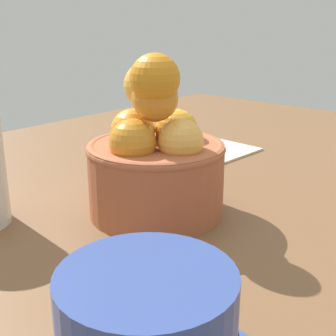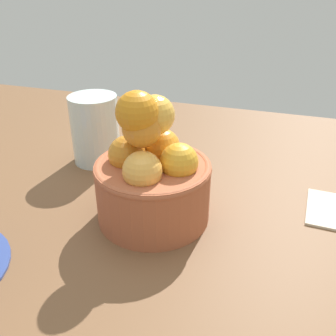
# 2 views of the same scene
# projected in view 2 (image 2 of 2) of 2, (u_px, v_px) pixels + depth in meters

# --- Properties ---
(ground_plane) EXTENTS (1.27, 0.86, 0.03)m
(ground_plane) POSITION_uv_depth(u_px,v_px,m) (154.00, 227.00, 0.47)
(ground_plane) COLOR brown
(terracotta_bowl) EXTENTS (0.14, 0.14, 0.16)m
(terracotta_bowl) POSITION_uv_depth(u_px,v_px,m) (152.00, 175.00, 0.44)
(terracotta_bowl) COLOR #AD5938
(terracotta_bowl) RESTS_ON ground_plane
(water_glass) EXTENTS (0.07, 0.07, 0.10)m
(water_glass) POSITION_uv_depth(u_px,v_px,m) (95.00, 129.00, 0.57)
(water_glass) COLOR silver
(water_glass) RESTS_ON ground_plane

